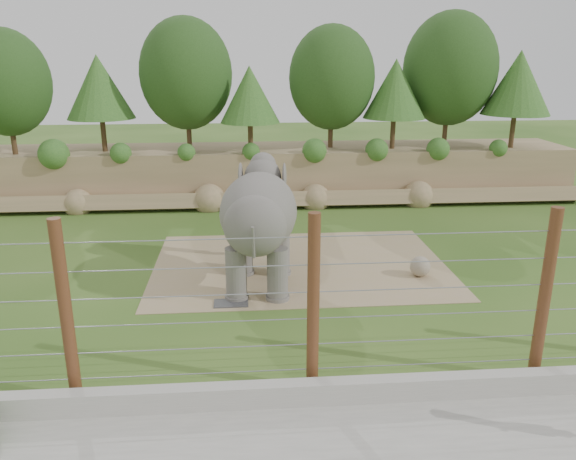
{
  "coord_description": "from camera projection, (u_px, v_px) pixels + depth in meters",
  "views": [
    {
      "loc": [
        -1.38,
        -15.05,
        6.99
      ],
      "look_at": [
        0.0,
        2.0,
        1.6
      ],
      "focal_mm": 35.0,
      "sensor_mm": 36.0,
      "label": 1
    }
  ],
  "objects": [
    {
      "name": "ground",
      "position": [
        293.0,
        302.0,
        16.52
      ],
      "size": [
        90.0,
        90.0,
        0.0
      ],
      "primitive_type": "plane",
      "color": "#2F5519",
      "rests_on": "ground"
    },
    {
      "name": "stone_ball",
      "position": [
        420.0,
        266.0,
        18.31
      ],
      "size": [
        0.67,
        0.67,
        0.67
      ],
      "primitive_type": "sphere",
      "color": "gray",
      "rests_on": "dirt_patch"
    },
    {
      "name": "retaining_wall",
      "position": [
        315.0,
        392.0,
        11.69
      ],
      "size": [
        26.0,
        0.35,
        0.5
      ],
      "primitive_type": "cube",
      "color": "#A19F96",
      "rests_on": "ground"
    },
    {
      "name": "dirt_patch",
      "position": [
        300.0,
        265.0,
        19.4
      ],
      "size": [
        10.0,
        7.0,
        0.02
      ],
      "primitive_type": "cube",
      "color": "tan",
      "rests_on": "ground"
    },
    {
      "name": "barrier_fence",
      "position": [
        313.0,
        305.0,
        11.64
      ],
      "size": [
        20.26,
        0.26,
        4.0
      ],
      "color": "#542B1A",
      "rests_on": "ground"
    },
    {
      "name": "drain_grate",
      "position": [
        231.0,
        303.0,
        16.36
      ],
      "size": [
        1.0,
        0.6,
        0.03
      ],
      "primitive_type": "cube",
      "color": "#262628",
      "rests_on": "dirt_patch"
    },
    {
      "name": "back_embankment",
      "position": [
        282.0,
        118.0,
        27.42
      ],
      "size": [
        30.0,
        5.52,
        8.77
      ],
      "color": "olive",
      "rests_on": "ground"
    },
    {
      "name": "elephant",
      "position": [
        259.0,
        229.0,
        17.1
      ],
      "size": [
        2.48,
        4.84,
        3.77
      ],
      "primitive_type": null,
      "rotation": [
        0.0,
        0.0,
        -0.11
      ],
      "color": "#615C56",
      "rests_on": "ground"
    }
  ]
}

